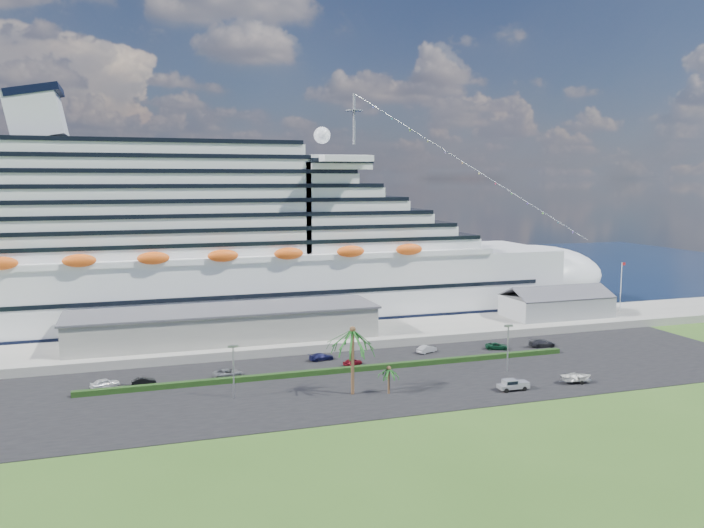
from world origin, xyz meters
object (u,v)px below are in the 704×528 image
object	(u,v)px
parked_car_3	(321,357)
pickup_truck	(513,384)
boat_trailer	(576,377)
cruise_ship	(225,253)

from	to	relation	value
parked_car_3	pickup_truck	xyz separation A→B (m)	(24.23, -27.14, 0.30)
pickup_truck	parked_car_3	bearing A→B (deg)	131.76
parked_car_3	boat_trailer	distance (m)	45.26
boat_trailer	parked_car_3	bearing A→B (deg)	143.29
parked_car_3	pickup_truck	bearing A→B (deg)	-147.65
parked_car_3	boat_trailer	bearing A→B (deg)	-136.12
cruise_ship	parked_car_3	size ratio (longest dim) A/B	40.47
cruise_ship	parked_car_3	bearing A→B (deg)	-72.55
cruise_ship	pickup_truck	bearing A→B (deg)	-61.12
parked_car_3	boat_trailer	size ratio (longest dim) A/B	0.77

